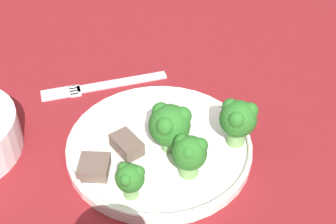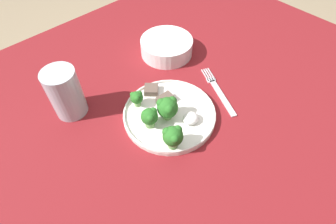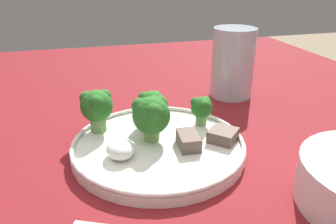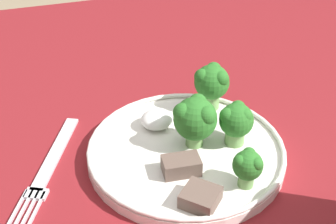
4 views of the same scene
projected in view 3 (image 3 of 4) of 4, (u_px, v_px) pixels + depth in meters
The scene contains 10 objects.
table at pixel (172, 210), 0.46m from camera, with size 1.37×1.10×0.74m.
dinner_plate at pixel (158, 145), 0.44m from camera, with size 0.23×0.23×0.02m.
drinking_glass at pixel (232, 67), 0.61m from camera, with size 0.08×0.08×0.13m.
broccoli_floret_near_rim_left at pixel (97, 106), 0.46m from camera, with size 0.05×0.05×0.06m.
broccoli_floret_center_left at pixel (202, 108), 0.48m from camera, with size 0.03×0.03×0.04m.
broccoli_floret_back_left at pixel (151, 115), 0.43m from camera, with size 0.05×0.05×0.06m.
broccoli_floret_front_left at pixel (152, 105), 0.48m from camera, with size 0.04×0.04×0.05m.
meat_slice_front_slice at pixel (188, 140), 0.43m from camera, with size 0.04×0.03×0.02m.
meat_slice_middle_slice at pixel (223, 135), 0.44m from camera, with size 0.05×0.05×0.02m.
sauce_dollop at pixel (121, 149), 0.40m from camera, with size 0.04×0.04×0.02m.
Camera 3 is at (0.35, -0.10, 0.97)m, focal length 35.00 mm.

